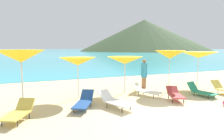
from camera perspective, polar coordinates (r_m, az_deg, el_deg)
The scene contains 15 objects.
ground_plane at distance 15.84m, azimuth -4.59°, elevation -2.92°, with size 50.00×100.00×0.30m, color beige.
ocean_water at distance 234.91m, azimuth -20.51°, elevation 5.68°, with size 650.00×440.00×0.02m, color #38B7CC.
headland_hill at distance 155.76m, azimuth 9.72°, elevation 10.30°, with size 103.36×103.36×25.02m, color #384C2D.
umbrella_0 at distance 8.49m, azimuth -25.99°, elevation 3.78°, with size 1.97×1.97×2.43m.
umbrella_1 at distance 9.41m, azimuth -10.40°, elevation 2.58°, with size 1.97×1.97×2.04m.
umbrella_2 at distance 10.38m, azimuth 3.92°, elevation 2.94°, with size 2.10×2.10×2.02m.
umbrella_3 at distance 11.36m, azimuth 17.18°, elevation 4.50°, with size 1.90×1.90×2.36m.
umbrella_4 at distance 13.22m, azimuth 24.83°, elevation 4.22°, with size 2.32×2.32×2.26m.
lounge_chair_0 at distance 10.09m, azimuth 10.22°, elevation -6.17°, with size 1.18×1.71×0.56m.
lounge_chair_2 at distance 7.35m, azimuth -26.55°, elevation -11.34°, with size 1.14×1.48×0.64m.
lounge_chair_3 at distance 7.94m, azimuth 0.86°, elevation -9.33°, with size 1.20×1.77×0.64m.
lounge_chair_4 at distance 9.56m, azimuth 18.60°, elevation -6.92°, with size 1.09×1.53×0.57m.
lounge_chair_5 at distance 10.89m, azimuth 25.37°, elevation -5.74°, with size 0.93×1.53×0.66m.
lounge_chair_6 at distance 8.03m, azimuth -8.55°, elevation -9.42°, with size 1.26×1.71×0.62m.
beachgoer_0 at distance 11.73m, azimuth 9.72°, elevation -0.98°, with size 0.38×0.38×1.80m.
Camera 1 is at (-4.53, -4.95, 2.49)m, focal length 30.08 mm.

